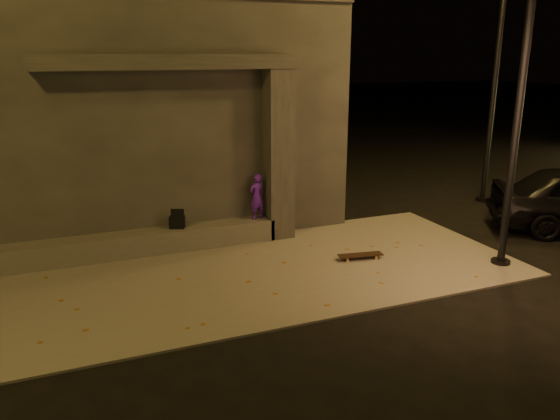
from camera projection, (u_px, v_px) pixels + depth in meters
name	position (u px, v px, depth m)	size (l,w,h in m)	color
ground	(267.00, 326.00, 8.18)	(120.00, 120.00, 0.00)	black
sidewalk	(228.00, 276.00, 9.95)	(11.00, 4.40, 0.04)	slate
building	(129.00, 112.00, 12.88)	(9.00, 5.10, 5.22)	#32302D
ledge	(130.00, 244.00, 10.90)	(6.00, 0.55, 0.45)	#55534D
column	(278.00, 155.00, 11.62)	(0.55, 0.55, 3.60)	#32302D
canopy	(170.00, 62.00, 10.33)	(5.00, 0.70, 0.28)	#32302D
skateboarder	(257.00, 196.00, 11.68)	(0.36, 0.24, 0.99)	#551CB7
backpack	(177.00, 221.00, 11.14)	(0.35, 0.30, 0.42)	black
skateboard	(360.00, 255.00, 10.70)	(0.92, 0.37, 0.10)	black
street_lamp_0	(527.00, 42.00, 9.40)	(0.36, 0.36, 7.26)	black
street_lamp_2	(500.00, 32.00, 13.87)	(0.36, 0.36, 7.89)	black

